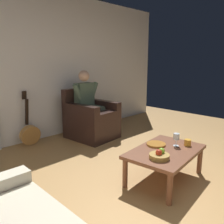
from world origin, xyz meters
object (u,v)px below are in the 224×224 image
Objects in this scene: person_seated at (89,102)px; coffee_table at (165,154)px; guitar at (30,133)px; fruit_bowl at (159,155)px; wine_glass_near at (176,137)px; candle_jar at (188,143)px; armchair at (91,120)px; decorative_dish at (156,144)px.

person_seated is 1.20× the size of coffee_table.
person_seated reaches higher than guitar.
fruit_bowl is at bearing 18.71° from coffee_table.
candle_jar is (-0.12, 0.09, -0.07)m from wine_glass_near.
person_seated is at bearing -108.15° from fruit_bowl.
wine_glass_near is 1.94× the size of candle_jar.
fruit_bowl reaches higher than coffee_table.
armchair is 1.75m from decorative_dish.
decorative_dish is at bearing -107.42° from coffee_table.
decorative_dish is at bearing -46.42° from candle_jar.
guitar is 3.90× the size of decorative_dish.
person_seated reaches higher than fruit_bowl.
fruit_bowl is at bearing 66.52° from person_seated.
fruit_bowl is at bearing 39.76° from decorative_dish.
person_seated is 5.23× the size of decorative_dish.
armchair is 3.81× the size of decorative_dish.
decorative_dish is at bearing 73.11° from armchair.
decorative_dish is at bearing -51.45° from wine_glass_near.
armchair is 10.85× the size of candle_jar.
guitar is (1.00, -0.39, -0.47)m from person_seated.
candle_jar is (-0.33, 0.11, 0.09)m from coffee_table.
person_seated is 1.34× the size of guitar.
decorative_dish is (0.35, 1.75, -0.29)m from person_seated.
candle_jar is at bearing 82.39° from armchair.
fruit_bowl is 0.59m from candle_jar.
person_seated is (0.00, -0.04, 0.35)m from armchair.
coffee_table is 0.36m from candle_jar.
armchair is 0.73× the size of person_seated.
guitar is at bearing -72.97° from decorative_dish.
armchair is 5.61× the size of wine_glass_near.
fruit_bowl is at bearing 8.48° from wine_glass_near.
person_seated is 1.96m from wine_glass_near.
armchair is at bearing 90.00° from person_seated.
armchair reaches higher than candle_jar.
guitar reaches higher than coffee_table.
coffee_table is at bearing 72.58° from decorative_dish.
candle_jar is at bearing 110.91° from guitar.
wine_glass_near is at bearing -171.52° from fruit_bowl.
wine_glass_near is 0.26m from decorative_dish.
armchair is 1.93m from coffee_table.
candle_jar is (-0.93, 2.42, 0.21)m from guitar.
decorative_dish reaches higher than coffee_table.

